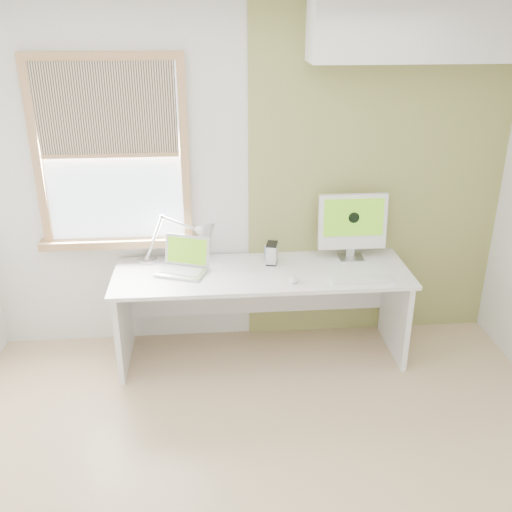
{
  "coord_description": "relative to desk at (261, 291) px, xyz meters",
  "views": [
    {
      "loc": [
        -0.29,
        -2.48,
        2.54
      ],
      "look_at": [
        0.0,
        1.05,
        1.0
      ],
      "focal_mm": 40.35,
      "sensor_mm": 36.0,
      "label": 1
    }
  ],
  "objects": [
    {
      "name": "room",
      "position": [
        -0.07,
        -1.44,
        0.77
      ],
      "size": [
        4.04,
        3.54,
        2.64
      ],
      "color": "tan",
      "rests_on": "ground"
    },
    {
      "name": "accent_wall",
      "position": [
        0.93,
        0.3,
        0.77
      ],
      "size": [
        2.0,
        0.02,
        2.6
      ],
      "primitive_type": "cube",
      "color": "#9C914B",
      "rests_on": "room"
    },
    {
      "name": "soffit",
      "position": [
        1.13,
        0.13,
        1.87
      ],
      "size": [
        1.6,
        0.4,
        0.42
      ],
      "primitive_type": "cube",
      "color": "white",
      "rests_on": "room"
    },
    {
      "name": "window",
      "position": [
        -1.07,
        0.27,
        1.01
      ],
      "size": [
        1.2,
        0.14,
        1.42
      ],
      "color": "#9E754B",
      "rests_on": "room"
    },
    {
      "name": "desk",
      "position": [
        0.0,
        0.0,
        0.0
      ],
      "size": [
        2.2,
        0.7,
        0.73
      ],
      "color": "white",
      "rests_on": "room"
    },
    {
      "name": "desk_lamp",
      "position": [
        -0.49,
        0.15,
        0.39
      ],
      "size": [
        0.66,
        0.28,
        0.38
      ],
      "color": "silver",
      "rests_on": "desk"
    },
    {
      "name": "laptop",
      "position": [
        -0.57,
        0.0,
        0.26
      ],
      "size": [
        0.42,
        0.38,
        0.25
      ],
      "color": "silver",
      "rests_on": "desk"
    },
    {
      "name": "phone_dock",
      "position": [
        0.06,
        0.11,
        0.24
      ],
      "size": [
        0.09,
        0.09,
        0.14
      ],
      "color": "silver",
      "rests_on": "desk"
    },
    {
      "name": "external_drive",
      "position": [
        0.09,
        0.08,
        0.28
      ],
      "size": [
        0.1,
        0.14,
        0.16
      ],
      "color": "silver",
      "rests_on": "desk"
    },
    {
      "name": "imac",
      "position": [
        0.71,
        0.14,
        0.48
      ],
      "size": [
        0.52,
        0.17,
        0.51
      ],
      "color": "silver",
      "rests_on": "desk"
    },
    {
      "name": "keyboard",
      "position": [
        0.7,
        -0.28,
        0.2
      ],
      "size": [
        0.45,
        0.14,
        0.02
      ],
      "color": "white",
      "rests_on": "desk"
    },
    {
      "name": "mouse",
      "position": [
        0.21,
        -0.26,
        0.21
      ],
      "size": [
        0.09,
        0.12,
        0.03
      ],
      "primitive_type": "ellipsoid",
      "rotation": [
        0.0,
        0.0,
        -0.21
      ],
      "color": "white",
      "rests_on": "desk"
    }
  ]
}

